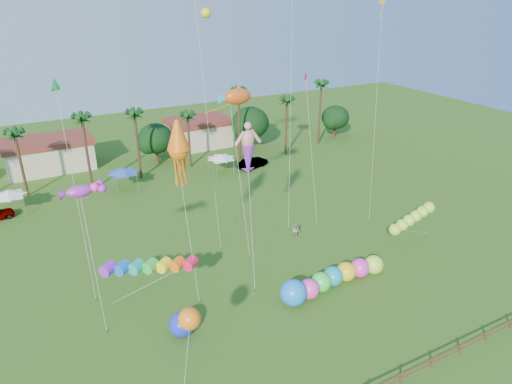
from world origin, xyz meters
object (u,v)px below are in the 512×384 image
spectator_b (296,231)px  caterpillar_inflatable (329,279)px  blue_ball (182,324)px  car_b (253,163)px

spectator_b → caterpillar_inflatable: (-2.34, -9.38, 0.18)m
caterpillar_inflatable → blue_ball: size_ratio=5.65×
spectator_b → blue_ball: 18.58m
car_b → spectator_b: car_b is taller
spectator_b → caterpillar_inflatable: size_ratio=0.14×
spectator_b → caterpillar_inflatable: 9.67m
spectator_b → car_b: bearing=132.8°
car_b → spectator_b: 22.03m
caterpillar_inflatable → blue_ball: caterpillar_inflatable is taller
caterpillar_inflatable → blue_ball: bearing=174.5°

